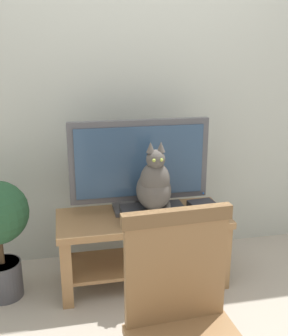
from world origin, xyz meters
TOP-DOWN VIEW (x-y plane):
  - ground_plane at (0.00, 0.00)m, footprint 12.00×12.00m
  - back_wall at (0.00, 0.97)m, footprint 7.00×0.12m
  - tv_stand at (-0.07, 0.45)m, footprint 1.15×0.48m
  - tv at (-0.07, 0.55)m, footprint 0.94×0.20m
  - media_box at (-0.01, 0.38)m, footprint 0.42×0.26m
  - cat at (-0.01, 0.37)m, footprint 0.23×0.35m
  - wooden_chair at (-0.13, -0.70)m, footprint 0.48×0.49m
  - book_stack at (0.35, 0.44)m, footprint 0.19×0.17m

SIDE VIEW (x-z plane):
  - ground_plane at x=0.00m, z-range 0.00..0.00m
  - tv_stand at x=-0.07m, z-range 0.10..0.60m
  - book_stack at x=0.35m, z-range 0.50..0.56m
  - media_box at x=-0.01m, z-range 0.50..0.57m
  - wooden_chair at x=-0.13m, z-range 0.07..1.04m
  - cat at x=-0.01m, z-range 0.51..0.97m
  - tv at x=-0.07m, z-range 0.51..1.15m
  - back_wall at x=0.00m, z-range 0.00..2.80m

